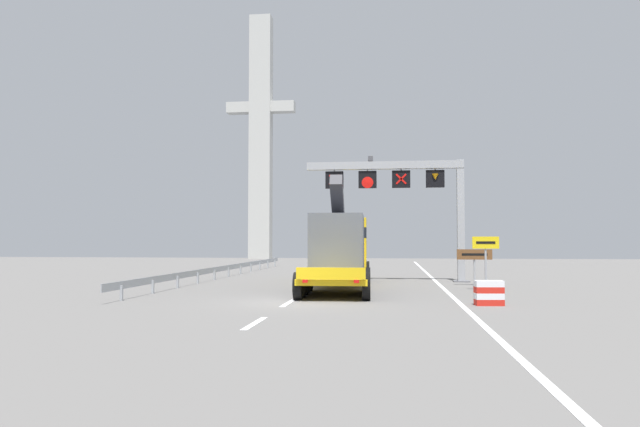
{
  "coord_description": "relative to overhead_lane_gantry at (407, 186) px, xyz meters",
  "views": [
    {
      "loc": [
        3.68,
        -22.47,
        2.35
      ],
      "look_at": [
        -0.06,
        8.34,
        3.78
      ],
      "focal_mm": 33.07,
      "sensor_mm": 36.0,
      "label": 1
    }
  ],
  "objects": [
    {
      "name": "crash_barrier_striped",
      "position": [
        2.6,
        -12.26,
        -5.06
      ],
      "size": [
        1.05,
        0.6,
        0.9
      ],
      "color": "red",
      "rests_on": "ground"
    },
    {
      "name": "tourist_info_sign_brown",
      "position": [
        3.43,
        -2.54,
        -4.05
      ],
      "size": [
        1.82,
        0.15,
        1.89
      ],
      "color": "#9EA0A5",
      "rests_on": "ground"
    },
    {
      "name": "heavy_haul_truck_yellow",
      "position": [
        -3.5,
        -3.71,
        -3.52
      ],
      "size": [
        3.46,
        14.14,
        5.3
      ],
      "color": "yellow",
      "rests_on": "ground"
    },
    {
      "name": "guardrail_left",
      "position": [
        -11.43,
        2.93,
        -4.95
      ],
      "size": [
        0.13,
        33.5,
        0.76
      ],
      "color": "#999EA3",
      "rests_on": "ground"
    },
    {
      "name": "lane_markings",
      "position": [
        -4.76,
        3.85,
        -5.5
      ],
      "size": [
        0.2,
        45.93,
        0.01
      ],
      "color": "silver",
      "rests_on": "ground"
    },
    {
      "name": "bridge_pylon_distant",
      "position": [
        -17.87,
        40.97,
        10.88
      ],
      "size": [
        9.0,
        2.0,
        32.0
      ],
      "color": "#B7B7B2",
      "rests_on": "ground"
    },
    {
      "name": "edge_line_right",
      "position": [
        1.63,
        0.18,
        -5.5
      ],
      "size": [
        0.2,
        63.0,
        0.01
      ],
      "primitive_type": "cube",
      "color": "silver",
      "rests_on": "ground"
    },
    {
      "name": "exit_sign_yellow",
      "position": [
        3.52,
        -5.7,
        -3.62
      ],
      "size": [
        1.23,
        0.15,
        2.54
      ],
      "color": "#9EA0A5",
      "rests_on": "ground"
    },
    {
      "name": "overhead_lane_gantry",
      "position": [
        0.0,
        0.0,
        0.0
      ],
      "size": [
        9.31,
        0.9,
        7.26
      ],
      "color": "#9EA0A5",
      "rests_on": "ground"
    },
    {
      "name": "ground",
      "position": [
        -4.57,
        -11.82,
        -5.51
      ],
      "size": [
        112.0,
        112.0,
        0.0
      ],
      "primitive_type": "plane",
      "color": "slate"
    }
  ]
}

